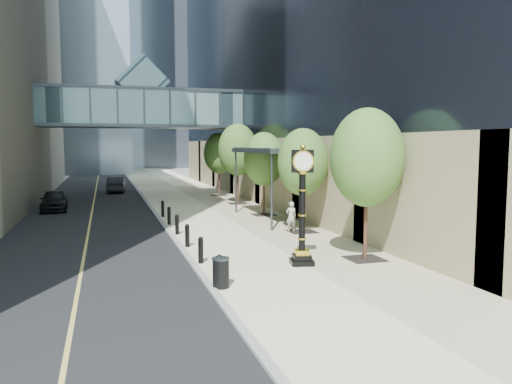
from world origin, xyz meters
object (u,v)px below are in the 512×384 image
at_px(street_clock, 302,213).
at_px(trash_bin, 221,274).
at_px(pedestrian, 291,217).
at_px(car_near, 54,200).
at_px(car_far, 116,184).

distance_m(street_clock, trash_bin, 4.43).
height_order(pedestrian, car_near, pedestrian).
xyz_separation_m(trash_bin, car_near, (-6.79, 21.61, 0.22)).
distance_m(street_clock, car_far, 32.95).
bearing_deg(pedestrian, street_clock, 73.27).
relative_size(trash_bin, pedestrian, 0.58).
height_order(street_clock, trash_bin, street_clock).
xyz_separation_m(street_clock, pedestrian, (2.18, 6.82, -1.16)).
xyz_separation_m(trash_bin, car_far, (-2.39, 34.49, 0.24)).
xyz_separation_m(street_clock, trash_bin, (-3.59, -2.12, -1.49)).
height_order(street_clock, car_near, street_clock).
bearing_deg(car_far, trash_bin, 98.17).
bearing_deg(street_clock, car_far, 112.12).
bearing_deg(trash_bin, pedestrian, 57.14).
relative_size(street_clock, trash_bin, 4.98).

